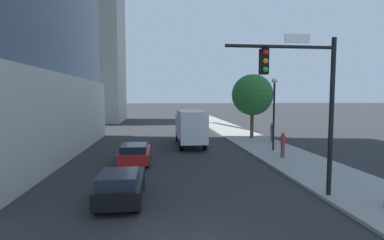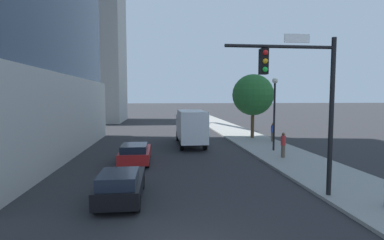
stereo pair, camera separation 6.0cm
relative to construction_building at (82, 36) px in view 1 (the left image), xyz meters
name	(u,v)px [view 1 (the left image)]	position (x,y,z in m)	size (l,w,h in m)	color
sidewalk	(257,142)	(22.96, -27.80, -15.17)	(4.66, 120.00, 0.15)	gray
construction_building	(82,36)	(0.00, 0.00, 0.00)	(15.00, 22.08, 36.25)	#B2AFA8
traffic_light_pole	(303,88)	(19.69, -42.94, -10.40)	(4.81, 0.48, 6.91)	black
street_lamp	(274,103)	(22.74, -32.36, -11.29)	(0.44, 0.44, 5.80)	black
street_tree	(252,95)	(23.34, -25.05, -10.59)	(4.30, 4.30, 6.66)	brown
car_red	(135,153)	(12.01, -35.27, -14.53)	(1.91, 4.29, 1.40)	red
car_black	(121,185)	(12.01, -42.35, -14.53)	(1.77, 4.16, 1.43)	black
box_truck	(190,126)	(16.43, -28.39, -13.43)	(2.26, 7.68, 3.23)	silver
pedestrian_red_shirt	(283,145)	(22.37, -35.04, -14.18)	(0.34, 0.34, 1.77)	brown
pedestrian_blue_shirt	(272,132)	(24.48, -27.78, -14.17)	(0.34, 0.34, 1.79)	brown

